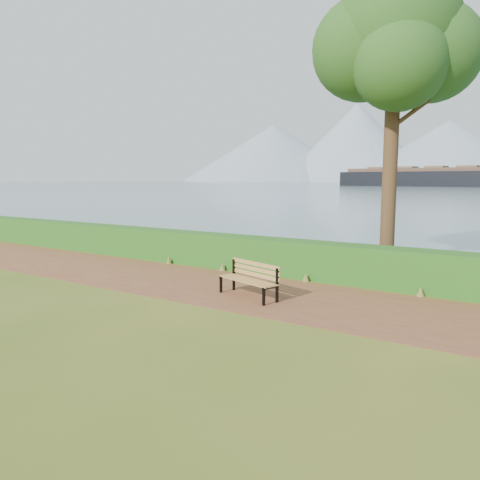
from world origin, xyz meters
The scene contains 6 objects.
ground centered at (0.00, 0.00, 0.00)m, with size 140.00×140.00×0.00m, color #415A19.
path centered at (0.00, 0.30, 0.01)m, with size 40.00×3.40×0.01m, color brown.
hedge centered at (0.00, 2.60, 0.50)m, with size 32.00×0.85×1.00m, color #1F4C15.
bench centered at (1.22, -0.12, 0.47)m, with size 1.68×0.93×0.81m.
tree centered at (3.05, 4.28, 6.43)m, with size 4.41×3.61×8.65m.
cargo_ship centered at (-19.55, 159.56, 3.20)m, with size 71.58×19.45×21.48m.
Camera 1 is at (6.75, -9.07, 2.71)m, focal length 35.00 mm.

